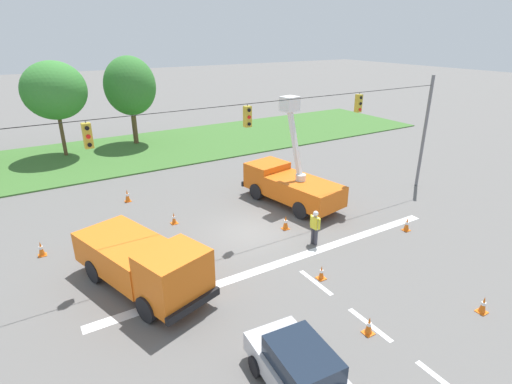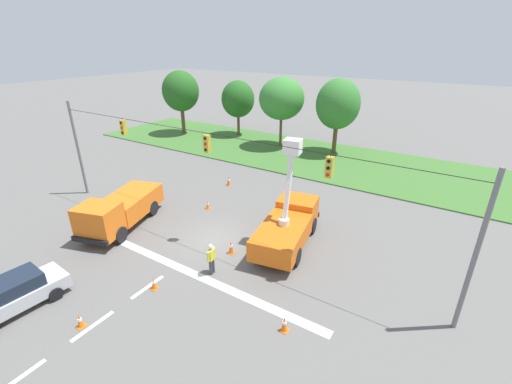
{
  "view_description": "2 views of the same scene",
  "coord_description": "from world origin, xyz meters",
  "px_view_note": "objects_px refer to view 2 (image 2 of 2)",
  "views": [
    {
      "loc": [
        -9.37,
        -15.86,
        9.67
      ],
      "look_at": [
        0.71,
        0.67,
        1.85
      ],
      "focal_mm": 28.0,
      "sensor_mm": 36.0,
      "label": 1
    },
    {
      "loc": [
        11.8,
        -13.8,
        11.17
      ],
      "look_at": [
        0.84,
        3.39,
        2.1
      ],
      "focal_mm": 24.0,
      "sensor_mm": 36.0,
      "label": 2
    }
  ],
  "objects_px": {
    "tree_centre": "(282,99)",
    "traffic_cone_near_bucket": "(147,185)",
    "tree_far_west": "(181,91)",
    "traffic_cone_lane_edge_a": "(229,181)",
    "utility_truck_support_near": "(120,209)",
    "traffic_cone_foreground_right": "(80,321)",
    "utility_truck_bucket_lift": "(288,224)",
    "traffic_cone_far_left": "(208,205)",
    "traffic_cone_lane_edge_b": "(231,247)",
    "tree_west": "(238,99)",
    "tree_east": "(338,104)",
    "traffic_cone_mid_left": "(284,324)",
    "sedan_silver": "(14,294)",
    "traffic_cone_mid_right": "(154,283)",
    "road_worker": "(211,257)"
  },
  "relations": [
    {
      "from": "utility_truck_bucket_lift",
      "to": "traffic_cone_mid_right",
      "type": "bearing_deg",
      "value": -116.29
    },
    {
      "from": "tree_west",
      "to": "traffic_cone_near_bucket",
      "type": "xyz_separation_m",
      "value": [
        3.71,
        -18.22,
        -4.16
      ]
    },
    {
      "from": "road_worker",
      "to": "traffic_cone_lane_edge_b",
      "type": "distance_m",
      "value": 2.14
    },
    {
      "from": "traffic_cone_near_bucket",
      "to": "tree_far_west",
      "type": "bearing_deg",
      "value": 124.02
    },
    {
      "from": "tree_far_west",
      "to": "traffic_cone_mid_left",
      "type": "bearing_deg",
      "value": -39.76
    },
    {
      "from": "traffic_cone_mid_right",
      "to": "traffic_cone_lane_edge_a",
      "type": "distance_m",
      "value": 13.38
    },
    {
      "from": "sedan_silver",
      "to": "traffic_cone_far_left",
      "type": "bearing_deg",
      "value": 86.29
    },
    {
      "from": "traffic_cone_lane_edge_b",
      "to": "traffic_cone_lane_edge_a",
      "type": "bearing_deg",
      "value": 127.44
    },
    {
      "from": "tree_east",
      "to": "road_worker",
      "type": "distance_m",
      "value": 23.6
    },
    {
      "from": "tree_far_west",
      "to": "traffic_cone_lane_edge_a",
      "type": "height_order",
      "value": "tree_far_west"
    },
    {
      "from": "utility_truck_bucket_lift",
      "to": "road_worker",
      "type": "relative_size",
      "value": 3.82
    },
    {
      "from": "utility_truck_bucket_lift",
      "to": "traffic_cone_far_left",
      "type": "bearing_deg",
      "value": 172.23
    },
    {
      "from": "traffic_cone_lane_edge_a",
      "to": "traffic_cone_lane_edge_b",
      "type": "height_order",
      "value": "traffic_cone_lane_edge_a"
    },
    {
      "from": "tree_centre",
      "to": "utility_truck_support_near",
      "type": "distance_m",
      "value": 22.04
    },
    {
      "from": "tree_far_west",
      "to": "sedan_silver",
      "type": "bearing_deg",
      "value": -60.13
    },
    {
      "from": "tree_west",
      "to": "tree_east",
      "type": "height_order",
      "value": "tree_east"
    },
    {
      "from": "traffic_cone_mid_right",
      "to": "sedan_silver",
      "type": "bearing_deg",
      "value": -134.93
    },
    {
      "from": "traffic_cone_foreground_right",
      "to": "sedan_silver",
      "type": "bearing_deg",
      "value": -166.32
    },
    {
      "from": "utility_truck_bucket_lift",
      "to": "sedan_silver",
      "type": "bearing_deg",
      "value": -124.23
    },
    {
      "from": "utility_truck_bucket_lift",
      "to": "traffic_cone_mid_left",
      "type": "xyz_separation_m",
      "value": [
        3.08,
        -6.13,
        -0.92
      ]
    },
    {
      "from": "tree_centre",
      "to": "traffic_cone_mid_right",
      "type": "height_order",
      "value": "tree_centre"
    },
    {
      "from": "tree_east",
      "to": "utility_truck_support_near",
      "type": "bearing_deg",
      "value": -104.88
    },
    {
      "from": "tree_centre",
      "to": "road_worker",
      "type": "bearing_deg",
      "value": -69.76
    },
    {
      "from": "traffic_cone_mid_left",
      "to": "traffic_cone_lane_edge_a",
      "type": "distance_m",
      "value": 16.14
    },
    {
      "from": "utility_truck_support_near",
      "to": "traffic_cone_lane_edge_b",
      "type": "distance_m",
      "value": 8.0
    },
    {
      "from": "sedan_silver",
      "to": "traffic_cone_far_left",
      "type": "xyz_separation_m",
      "value": [
        0.8,
        12.4,
        -0.48
      ]
    },
    {
      "from": "tree_centre",
      "to": "traffic_cone_near_bucket",
      "type": "relative_size",
      "value": 10.52
    },
    {
      "from": "utility_truck_bucket_lift",
      "to": "traffic_cone_near_bucket",
      "type": "distance_m",
      "value": 13.47
    },
    {
      "from": "utility_truck_bucket_lift",
      "to": "utility_truck_support_near",
      "type": "xyz_separation_m",
      "value": [
        -10.04,
        -4.04,
        -0.06
      ]
    },
    {
      "from": "utility_truck_support_near",
      "to": "traffic_cone_foreground_right",
      "type": "xyz_separation_m",
      "value": [
        5.73,
        -6.56,
        -0.89
      ]
    },
    {
      "from": "sedan_silver",
      "to": "traffic_cone_lane_edge_b",
      "type": "bearing_deg",
      "value": 57.45
    },
    {
      "from": "traffic_cone_far_left",
      "to": "traffic_cone_mid_right",
      "type": "bearing_deg",
      "value": -67.28
    },
    {
      "from": "traffic_cone_lane_edge_b",
      "to": "traffic_cone_far_left",
      "type": "height_order",
      "value": "traffic_cone_lane_edge_b"
    },
    {
      "from": "traffic_cone_near_bucket",
      "to": "tree_centre",
      "type": "bearing_deg",
      "value": 79.0
    },
    {
      "from": "utility_truck_support_near",
      "to": "traffic_cone_mid_right",
      "type": "distance_m",
      "value": 7.27
    },
    {
      "from": "tree_west",
      "to": "traffic_cone_mid_left",
      "type": "relative_size",
      "value": 9.17
    },
    {
      "from": "utility_truck_support_near",
      "to": "traffic_cone_mid_right",
      "type": "xyz_separation_m",
      "value": [
        6.48,
        -3.17,
        -0.92
      ]
    },
    {
      "from": "traffic_cone_mid_right",
      "to": "traffic_cone_far_left",
      "type": "height_order",
      "value": "traffic_cone_far_left"
    },
    {
      "from": "utility_truck_support_near",
      "to": "traffic_cone_mid_left",
      "type": "height_order",
      "value": "utility_truck_support_near"
    },
    {
      "from": "tree_east",
      "to": "traffic_cone_foreground_right",
      "type": "distance_m",
      "value": 29.4
    },
    {
      "from": "traffic_cone_lane_edge_a",
      "to": "traffic_cone_far_left",
      "type": "xyz_separation_m",
      "value": [
        1.34,
        -4.34,
        -0.08
      ]
    },
    {
      "from": "tree_far_west",
      "to": "sedan_silver",
      "type": "distance_m",
      "value": 32.03
    },
    {
      "from": "traffic_cone_foreground_right",
      "to": "traffic_cone_far_left",
      "type": "height_order",
      "value": "traffic_cone_foreground_right"
    },
    {
      "from": "utility_truck_support_near",
      "to": "traffic_cone_foreground_right",
      "type": "relative_size",
      "value": 10.13
    },
    {
      "from": "traffic_cone_lane_edge_a",
      "to": "tree_centre",
      "type": "bearing_deg",
      "value": 98.53
    },
    {
      "from": "traffic_cone_far_left",
      "to": "traffic_cone_foreground_right",
      "type": "bearing_deg",
      "value": -76.97
    },
    {
      "from": "tree_far_west",
      "to": "utility_truck_bucket_lift",
      "type": "xyz_separation_m",
      "value": [
        23.58,
        -16.05,
        -4.07
      ]
    },
    {
      "from": "tree_east",
      "to": "traffic_cone_mid_left",
      "type": "bearing_deg",
      "value": -73.71
    },
    {
      "from": "tree_west",
      "to": "road_worker",
      "type": "height_order",
      "value": "tree_west"
    },
    {
      "from": "traffic_cone_far_left",
      "to": "traffic_cone_mid_left",
      "type": "bearing_deg",
      "value": -35.15
    }
  ]
}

